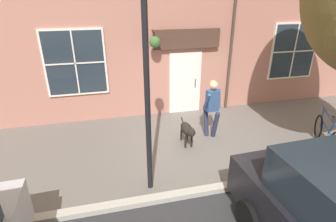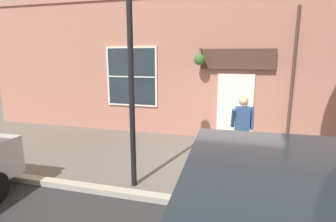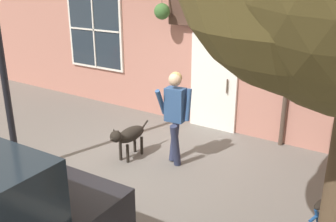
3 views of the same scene
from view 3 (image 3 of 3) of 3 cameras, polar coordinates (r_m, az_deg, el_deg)
The scene contains 4 objects.
ground_plane at distance 6.99m, azimuth -3.33°, elevation -7.73°, with size 90.00×90.00×0.00m, color #66605B.
storefront_facade at distance 8.23m, azimuth 6.52°, elevation 13.27°, with size 0.95×18.00×4.62m.
pedestrian_walking at distance 6.54m, azimuth 1.11°, elevation 0.18°, with size 0.57×0.55×1.71m.
dog_on_leash at distance 6.95m, azimuth -6.04°, elevation -3.73°, with size 1.10×0.29×0.70m.
Camera 3 is at (4.94, 3.77, 3.20)m, focal length 40.00 mm.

